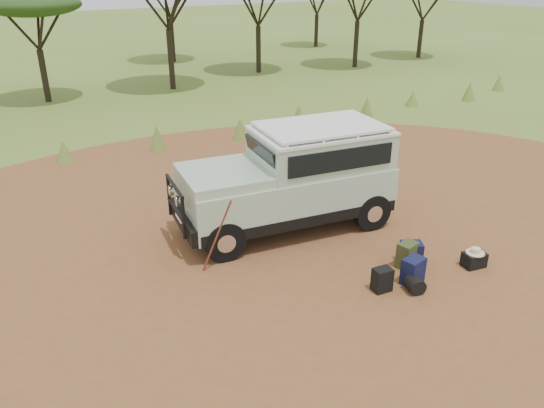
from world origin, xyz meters
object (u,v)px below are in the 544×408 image
walking_staff (217,237)px  hard_case (474,260)px  backpack_black (382,280)px  duffel_navy (411,253)px  backpack_olive (407,255)px  safari_vehicle (293,181)px  backpack_navy (413,271)px

walking_staff → hard_case: (4.75, -2.63, -0.64)m
backpack_black → duffel_navy: 1.33m
backpack_olive → duffel_navy: bearing=6.3°
walking_staff → safari_vehicle: bearing=-43.8°
safari_vehicle → duffel_navy: (1.24, -2.79, -0.95)m
safari_vehicle → backpack_navy: 3.59m
walking_staff → backpack_olive: 4.02m
backpack_olive → duffel_navy: size_ratio=1.15×
backpack_olive → duffel_navy: (0.19, 0.07, -0.04)m
backpack_navy → backpack_olive: size_ratio=1.00×
safari_vehicle → backpack_black: (0.00, -3.28, -0.95)m
backpack_navy → backpack_olive: (0.35, 0.54, -0.00)m
backpack_black → walking_staff: bearing=142.9°
backpack_navy → backpack_olive: bearing=45.4°
backpack_olive → duffel_navy: backpack_olive is taller
backpack_navy → hard_case: size_ratio=1.25×
backpack_olive → hard_case: size_ratio=1.25×
backpack_navy → backpack_olive: same height
backpack_olive → hard_case: 1.45m
backpack_black → backpack_navy: 0.71m
backpack_black → hard_case: size_ratio=1.08×
backpack_olive → backpack_black: bearing=-171.4°
safari_vehicle → backpack_black: safari_vehicle is taller
walking_staff → backpack_navy: bearing=-102.9°
hard_case → backpack_navy: bearing=-177.1°
backpack_olive → duffel_navy: 0.20m
safari_vehicle → backpack_black: 3.41m
backpack_navy → hard_case: backpack_navy is taller
backpack_navy → hard_case: (1.60, -0.18, -0.12)m
backpack_black → backpack_navy: size_ratio=0.86×
duffel_navy → safari_vehicle: bearing=142.2°
safari_vehicle → hard_case: (2.30, -3.58, -1.04)m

